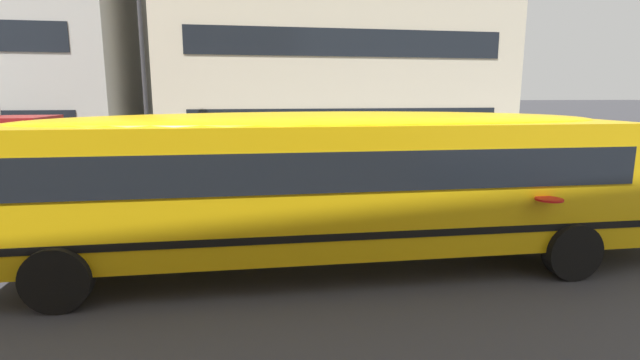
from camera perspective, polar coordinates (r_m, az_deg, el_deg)
The scene contains 5 objects.
ground_plane at distance 9.86m, azimuth -14.90°, elevation -8.04°, with size 400.00×400.00×0.00m, color #38383D.
sidewalk_far at distance 17.94m, azimuth -12.86°, elevation 0.38°, with size 120.00×3.00×0.01m, color gray.
lane_centreline at distance 9.86m, azimuth -14.90°, elevation -8.02°, with size 110.00×0.16×0.01m, color silver.
school_bus at distance 8.20m, azimuth 2.09°, elevation 0.46°, with size 12.45×3.16×2.77m.
street_lamp at distance 17.26m, azimuth -20.82°, elevation 13.95°, with size 0.44×0.44×6.80m.
Camera 1 is at (0.86, -9.33, 3.07)m, focal length 26.23 mm.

